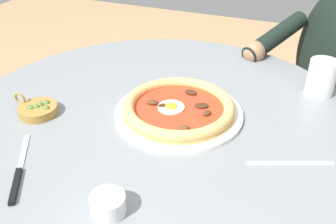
# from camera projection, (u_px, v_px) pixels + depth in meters

# --- Properties ---
(dining_table) EXTENTS (1.00, 1.00, 0.74)m
(dining_table) POSITION_uv_depth(u_px,v_px,m) (160.00, 153.00, 0.93)
(dining_table) COLOR gray
(dining_table) RESTS_ON ground
(pizza_on_plate) EXTENTS (0.31, 0.31, 0.04)m
(pizza_on_plate) POSITION_uv_depth(u_px,v_px,m) (179.00, 109.00, 0.87)
(pizza_on_plate) COLOR white
(pizza_on_plate) RESTS_ON dining_table
(water_glass) EXTENTS (0.07, 0.07, 0.09)m
(water_glass) POSITION_uv_depth(u_px,v_px,m) (321.00, 80.00, 0.94)
(water_glass) COLOR silver
(water_glass) RESTS_ON dining_table
(steak_knife) EXTENTS (0.12, 0.18, 0.01)m
(steak_knife) POSITION_uv_depth(u_px,v_px,m) (18.00, 176.00, 0.70)
(steak_knife) COLOR silver
(steak_knife) RESTS_ON dining_table
(ramekin_capers) EXTENTS (0.06, 0.06, 0.04)m
(ramekin_capers) POSITION_uv_depth(u_px,v_px,m) (108.00, 204.00, 0.62)
(ramekin_capers) COLOR white
(ramekin_capers) RESTS_ON dining_table
(olive_pan) EXTENTS (0.12, 0.09, 0.04)m
(olive_pan) POSITION_uv_depth(u_px,v_px,m) (38.00, 109.00, 0.88)
(olive_pan) COLOR olive
(olive_pan) RESTS_ON dining_table
(fork_utensil) EXTENTS (0.16, 0.07, 0.00)m
(fork_utensil) POSITION_uv_depth(u_px,v_px,m) (290.00, 163.00, 0.73)
(fork_utensil) COLOR #BCBCC1
(fork_utensil) RESTS_ON dining_table
(diner_person) EXTENTS (0.54, 0.44, 1.14)m
(diner_person) POSITION_uv_depth(u_px,v_px,m) (329.00, 110.00, 1.34)
(diner_person) COLOR #282833
(diner_person) RESTS_ON ground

